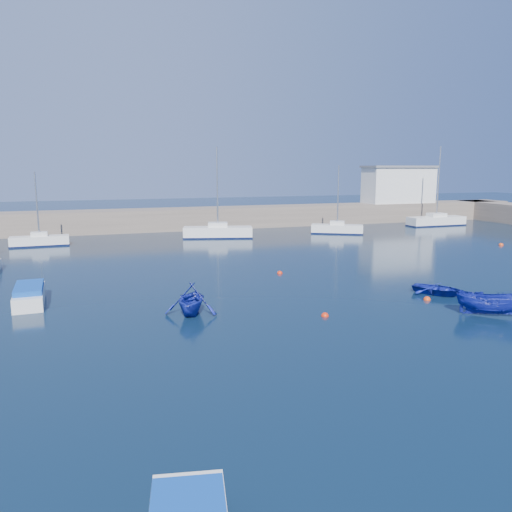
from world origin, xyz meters
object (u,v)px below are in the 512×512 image
object	(u,v)px
dinghy_left	(191,299)
sailboat_7	(337,229)
motorboat_1	(29,295)
dinghy_center	(438,289)
harbor_office	(399,185)
sailboat_5	(40,240)
sailboat_6	(218,232)
sailboat_8	(436,221)
dinghy_right	(491,303)

from	to	relation	value
dinghy_left	sailboat_7	bearing A→B (deg)	70.74
motorboat_1	dinghy_center	world-z (taller)	motorboat_1
harbor_office	sailboat_5	bearing A→B (deg)	-169.11
sailboat_6	dinghy_center	world-z (taller)	sailboat_6
dinghy_left	sailboat_5	bearing A→B (deg)	129.92
harbor_office	sailboat_8	size ratio (longest dim) A/B	0.97
sailboat_5	dinghy_left	bearing A→B (deg)	-162.64
dinghy_center	dinghy_right	distance (m)	4.62
sailboat_6	sailboat_5	bearing A→B (deg)	104.98
harbor_office	sailboat_7	bearing A→B (deg)	-146.21
sailboat_6	motorboat_1	bearing A→B (deg)	158.21
harbor_office	dinghy_center	distance (m)	44.14
sailboat_8	motorboat_1	xyz separation A→B (m)	(-47.41, -24.86, -0.16)
dinghy_center	dinghy_right	world-z (taller)	dinghy_right
sailboat_8	motorboat_1	bearing A→B (deg)	117.50
sailboat_6	dinghy_right	bearing A→B (deg)	-154.92
sailboat_5	sailboat_8	xyz separation A→B (m)	(48.58, 2.17, 0.10)
sailboat_6	dinghy_left	bearing A→B (deg)	177.51
motorboat_1	sailboat_6	bearing A→B (deg)	51.23
harbor_office	dinghy_center	xyz separation A→B (m)	(-22.76, -37.51, -4.78)
sailboat_7	dinghy_right	size ratio (longest dim) A/B	2.29
sailboat_7	motorboat_1	distance (m)	37.79
dinghy_right	sailboat_5	bearing A→B (deg)	71.85
sailboat_6	dinghy_left	distance (m)	29.08
sailboat_5	sailboat_6	world-z (taller)	sailboat_6
sailboat_7	sailboat_8	world-z (taller)	sailboat_8
harbor_office	sailboat_6	world-z (taller)	sailboat_6
dinghy_right	dinghy_center	bearing A→B (deg)	30.64
harbor_office	sailboat_5	size ratio (longest dim) A/B	1.38
harbor_office	dinghy_right	xyz separation A→B (m)	(-23.18, -42.10, -4.44)
sailboat_8	dinghy_left	world-z (taller)	sailboat_8
harbor_office	sailboat_8	xyz separation A→B (m)	(1.34, -6.93, -4.44)
sailboat_5	sailboat_8	distance (m)	48.63
sailboat_6	dinghy_left	xyz separation A→B (m)	(-8.63, -27.77, 0.16)
sailboat_8	dinghy_left	distance (m)	49.25
sailboat_8	sailboat_7	bearing A→B (deg)	100.80
sailboat_5	dinghy_right	bearing A→B (deg)	-145.33
sailboat_6	dinghy_center	bearing A→B (deg)	-152.52
sailboat_5	dinghy_right	xyz separation A→B (m)	(24.07, -33.00, 0.11)
dinghy_right	sailboat_6	bearing A→B (deg)	46.05
harbor_office	dinghy_center	bearing A→B (deg)	-121.26
dinghy_center	motorboat_1	bearing A→B (deg)	130.50
dinghy_right	sailboat_8	bearing A→B (deg)	0.87
sailboat_7	sailboat_8	xyz separation A→B (m)	(16.45, 3.19, 0.07)
harbor_office	motorboat_1	xyz separation A→B (m)	(-46.07, -31.79, -4.60)
sailboat_8	harbor_office	bearing A→B (deg)	10.79
motorboat_1	dinghy_left	xyz separation A→B (m)	(8.25, -5.01, 0.33)
sailboat_7	motorboat_1	xyz separation A→B (m)	(-30.96, -21.67, -0.09)
dinghy_center	dinghy_left	size ratio (longest dim) A/B	0.97
sailboat_8	dinghy_center	size ratio (longest dim) A/B	3.40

